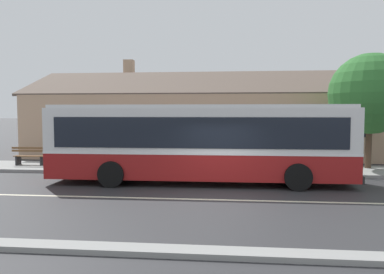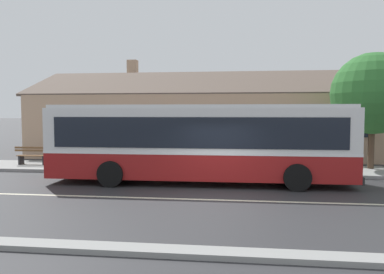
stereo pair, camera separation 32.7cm
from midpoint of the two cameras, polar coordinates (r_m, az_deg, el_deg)
ground_plane at (r=12.33m, az=4.48°, el=-9.55°), size 300.00×300.00×0.00m
sidewalk_far at (r=18.20m, az=5.31°, el=-4.96°), size 60.00×3.00×0.15m
curb_near at (r=7.77m, az=2.87°, el=-17.23°), size 60.00×0.50×0.12m
lane_divider_stripe at (r=12.33m, az=4.48°, el=-9.53°), size 60.00×0.16×0.01m
community_building at (r=26.42m, az=4.18°, el=2.11°), size 23.75×10.31×6.70m
transit_bus at (r=14.99m, az=1.74°, el=-0.63°), size 11.96×2.86×3.13m
bench_by_building at (r=20.87m, az=-22.73°, el=-2.75°), size 1.64×0.51×0.94m
street_tree_primary at (r=19.82m, az=26.28°, el=5.93°), size 3.86×3.86×5.65m
bus_stop_sign at (r=17.82m, az=24.25°, el=-0.40°), size 0.36×0.07×2.40m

